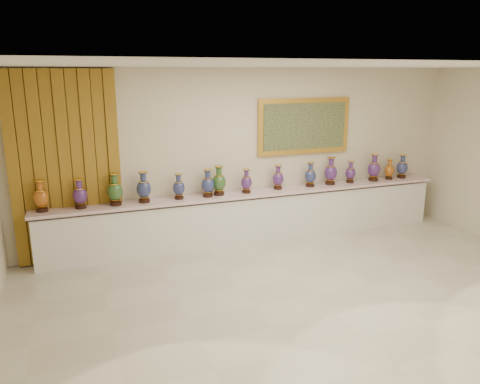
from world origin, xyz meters
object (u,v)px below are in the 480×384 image
object	(u,v)px
counter	(253,217)
vase_1	(80,195)
vase_0	(41,198)
vase_2	(115,191)

from	to	relation	value
counter	vase_1	size ratio (longest dim) A/B	15.83
vase_0	vase_2	bearing A→B (deg)	-1.27
vase_0	vase_1	distance (m)	0.55
vase_0	vase_2	xyz separation A→B (m)	(1.07, -0.02, 0.01)
counter	vase_0	bearing A→B (deg)	-179.77
counter	vase_0	size ratio (longest dim) A/B	15.04
vase_0	counter	bearing A→B (deg)	0.23
vase_0	vase_1	size ratio (longest dim) A/B	1.05
vase_1	vase_2	bearing A→B (deg)	-0.97
counter	vase_2	xyz separation A→B (m)	(-2.34, -0.04, 0.69)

